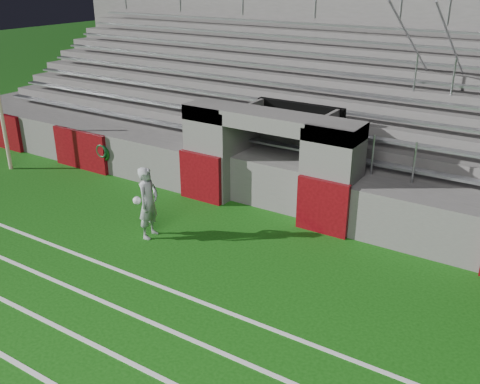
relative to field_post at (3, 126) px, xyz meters
The scene contains 5 objects.
ground 8.70m from the field_post, 11.40° to the right, with size 90.00×90.00×0.00m, color #10490C.
field_post is the anchor object (origin of this frame).
stadium_structure 10.49m from the field_post, 36.72° to the left, with size 26.00×8.48×5.42m.
goalkeeper_with_ball 6.97m from the field_post, ahead, with size 0.63×0.69×1.74m.
hose_coil 3.24m from the field_post, 22.93° to the left, with size 0.51×0.14×0.56m.
Camera 1 is at (6.36, -7.87, 5.93)m, focal length 40.00 mm.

